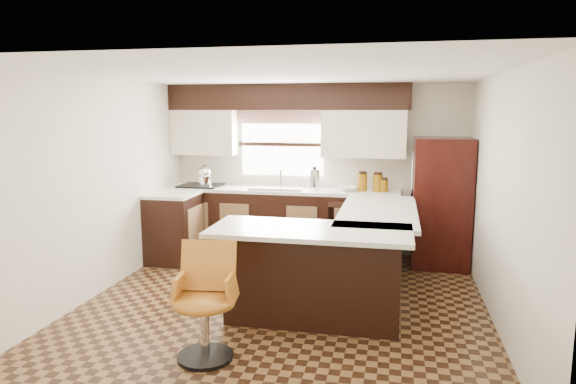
% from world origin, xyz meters
% --- Properties ---
extents(floor, '(4.40, 4.40, 0.00)m').
position_xyz_m(floor, '(0.00, 0.00, 0.00)').
color(floor, '#49301A').
rests_on(floor, ground).
extents(ceiling, '(4.40, 4.40, 0.00)m').
position_xyz_m(ceiling, '(0.00, 0.00, 2.40)').
color(ceiling, silver).
rests_on(ceiling, wall_back).
extents(wall_back, '(4.40, 0.00, 4.40)m').
position_xyz_m(wall_back, '(0.00, 2.20, 1.20)').
color(wall_back, beige).
rests_on(wall_back, floor).
extents(wall_front, '(4.40, 0.00, 4.40)m').
position_xyz_m(wall_front, '(0.00, -2.20, 1.20)').
color(wall_front, beige).
rests_on(wall_front, floor).
extents(wall_left, '(0.00, 4.40, 4.40)m').
position_xyz_m(wall_left, '(-2.10, 0.00, 1.20)').
color(wall_left, beige).
rests_on(wall_left, floor).
extents(wall_right, '(0.00, 4.40, 4.40)m').
position_xyz_m(wall_right, '(2.10, 0.00, 1.20)').
color(wall_right, beige).
rests_on(wall_right, floor).
extents(base_cab_back, '(3.30, 0.60, 0.90)m').
position_xyz_m(base_cab_back, '(-0.45, 1.90, 0.45)').
color(base_cab_back, black).
rests_on(base_cab_back, floor).
extents(base_cab_left, '(0.60, 0.70, 0.90)m').
position_xyz_m(base_cab_left, '(-1.80, 1.25, 0.45)').
color(base_cab_left, black).
rests_on(base_cab_left, floor).
extents(counter_back, '(3.30, 0.60, 0.04)m').
position_xyz_m(counter_back, '(-0.45, 1.90, 0.92)').
color(counter_back, silver).
rests_on(counter_back, base_cab_back).
extents(counter_left, '(0.60, 0.70, 0.04)m').
position_xyz_m(counter_left, '(-1.80, 1.25, 0.92)').
color(counter_left, silver).
rests_on(counter_left, base_cab_left).
extents(soffit, '(3.40, 0.35, 0.36)m').
position_xyz_m(soffit, '(-0.40, 2.03, 2.22)').
color(soffit, black).
rests_on(soffit, wall_back).
extents(upper_cab_left, '(0.94, 0.35, 0.64)m').
position_xyz_m(upper_cab_left, '(-1.62, 2.03, 1.72)').
color(upper_cab_left, beige).
rests_on(upper_cab_left, wall_back).
extents(upper_cab_right, '(1.14, 0.35, 0.64)m').
position_xyz_m(upper_cab_right, '(0.68, 2.03, 1.72)').
color(upper_cab_right, beige).
rests_on(upper_cab_right, wall_back).
extents(window_pane, '(1.20, 0.02, 0.90)m').
position_xyz_m(window_pane, '(-0.50, 2.18, 1.55)').
color(window_pane, white).
rests_on(window_pane, wall_back).
extents(valance, '(1.30, 0.06, 0.18)m').
position_xyz_m(valance, '(-0.50, 2.14, 1.94)').
color(valance, '#D19B93').
rests_on(valance, wall_back).
extents(sink, '(0.75, 0.45, 0.03)m').
position_xyz_m(sink, '(-0.50, 1.88, 0.96)').
color(sink, '#B2B2B7').
rests_on(sink, counter_back).
extents(dishwasher, '(0.58, 0.03, 0.78)m').
position_xyz_m(dishwasher, '(0.55, 1.61, 0.43)').
color(dishwasher, black).
rests_on(dishwasher, floor).
extents(cooktop, '(0.58, 0.50, 0.02)m').
position_xyz_m(cooktop, '(-1.65, 1.88, 0.96)').
color(cooktop, black).
rests_on(cooktop, counter_back).
extents(peninsula_long, '(0.60, 1.95, 0.90)m').
position_xyz_m(peninsula_long, '(0.90, 0.62, 0.45)').
color(peninsula_long, black).
rests_on(peninsula_long, floor).
extents(peninsula_return, '(1.65, 0.60, 0.90)m').
position_xyz_m(peninsula_return, '(0.38, -0.35, 0.45)').
color(peninsula_return, black).
rests_on(peninsula_return, floor).
extents(counter_pen_long, '(0.84, 1.95, 0.04)m').
position_xyz_m(counter_pen_long, '(0.95, 0.62, 0.92)').
color(counter_pen_long, silver).
rests_on(counter_pen_long, peninsula_long).
extents(counter_pen_return, '(1.89, 0.84, 0.04)m').
position_xyz_m(counter_pen_return, '(0.35, -0.44, 0.92)').
color(counter_pen_return, silver).
rests_on(counter_pen_return, peninsula_return).
extents(refrigerator, '(0.72, 0.70, 1.69)m').
position_xyz_m(refrigerator, '(1.72, 1.79, 0.85)').
color(refrigerator, black).
rests_on(refrigerator, floor).
extents(bar_chair, '(0.57, 0.57, 0.96)m').
position_xyz_m(bar_chair, '(-0.38, -1.31, 0.48)').
color(bar_chair, '#B56B1E').
rests_on(bar_chair, floor).
extents(kettle, '(0.21, 0.21, 0.29)m').
position_xyz_m(kettle, '(-1.58, 1.88, 1.11)').
color(kettle, silver).
rests_on(kettle, cooktop).
extents(percolator, '(0.15, 0.15, 0.29)m').
position_xyz_m(percolator, '(0.02, 1.90, 1.09)').
color(percolator, silver).
rests_on(percolator, counter_back).
extents(mixing_bowl, '(0.34, 0.34, 0.06)m').
position_xyz_m(mixing_bowl, '(0.47, 1.90, 0.98)').
color(mixing_bowl, white).
rests_on(mixing_bowl, counter_back).
extents(canister_large, '(0.13, 0.13, 0.24)m').
position_xyz_m(canister_large, '(0.68, 1.92, 1.06)').
color(canister_large, '#784E09').
rests_on(canister_large, counter_back).
extents(canister_med, '(0.13, 0.13, 0.23)m').
position_xyz_m(canister_med, '(0.89, 1.92, 1.06)').
color(canister_med, '#784E09').
rests_on(canister_med, counter_back).
extents(canister_small, '(0.12, 0.12, 0.16)m').
position_xyz_m(canister_small, '(0.97, 1.92, 1.03)').
color(canister_small, '#784E09').
rests_on(canister_small, counter_back).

